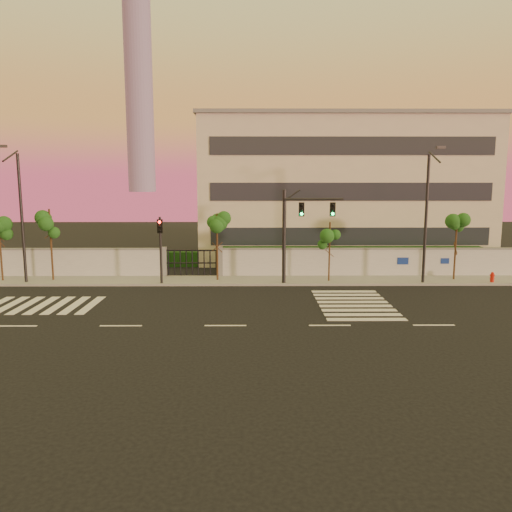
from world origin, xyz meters
name	(u,v)px	position (x,y,z in m)	size (l,w,h in m)	color
ground	(225,326)	(0.00, 0.00, 0.00)	(120.00, 120.00, 0.00)	black
sidewalk	(234,280)	(0.00, 10.50, 0.07)	(60.00, 3.00, 0.15)	gray
perimeter_wall	(236,263)	(0.10, 12.00, 1.07)	(60.00, 0.36, 2.20)	#AAACB1
hedge_row	(251,260)	(1.17, 14.74, 0.82)	(41.00, 4.25, 1.80)	#163710
institutional_building	(338,188)	(9.00, 21.99, 6.16)	(24.40, 12.40, 12.25)	beige
distant_skyscraper	(139,85)	(-65.00, 280.00, 61.98)	(16.00, 16.00, 118.00)	slate
road_markings	(201,306)	(-1.58, 3.76, 0.01)	(57.00, 7.62, 0.02)	silver
street_tree_b	(0,231)	(-15.70, 10.36, 3.50)	(1.47, 1.17, 4.76)	#382314
street_tree_c	(51,228)	(-12.32, 10.51, 3.67)	(1.53, 1.22, 4.98)	#382314
street_tree_d	(217,232)	(-1.07, 10.46, 3.41)	(1.62, 1.29, 4.64)	#382314
street_tree_e	(330,238)	(6.49, 10.05, 3.04)	(1.32, 1.05, 4.12)	#382314
street_tree_f	(457,233)	(15.17, 10.52, 3.34)	(1.49, 1.19, 4.53)	#382314
traffic_signal_main	(296,225)	(4.16, 9.38, 3.97)	(3.97, 0.44, 6.28)	black
traffic_signal_secondary	(160,242)	(-4.72, 9.28, 2.87)	(0.35, 0.34, 4.53)	black
streetlight_west	(20,211)	(-13.89, 9.63, 4.87)	(0.54, 2.17, 9.01)	black
streetlight_east	(427,212)	(12.67, 9.29, 4.82)	(0.53, 2.15, 8.93)	black
fire_hydrant	(492,278)	(17.31, 9.49, 0.41)	(0.33, 0.31, 0.83)	red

